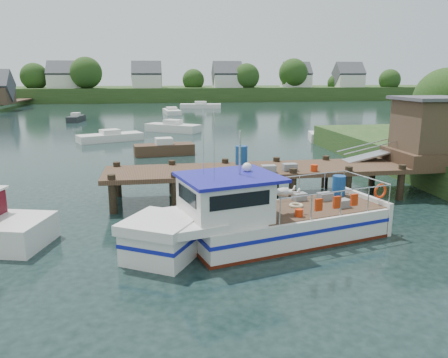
{
  "coord_description": "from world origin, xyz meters",
  "views": [
    {
      "loc": [
        -3.73,
        -18.65,
        5.43
      ],
      "look_at": [
        -1.0,
        -1.5,
        1.3
      ],
      "focal_mm": 35.0,
      "sensor_mm": 36.0,
      "label": 1
    }
  ],
  "objects": [
    {
      "name": "moored_rowboat",
      "position": [
        -3.13,
        11.83,
        0.44
      ],
      "size": [
        4.27,
        1.91,
        1.2
      ],
      "rotation": [
        0.0,
        0.0,
        -0.4
      ],
      "color": "#463021",
      "rests_on": "ground"
    },
    {
      "name": "moored_b",
      "position": [
        -1.97,
        24.64,
        0.44
      ],
      "size": [
        5.54,
        4.53,
        1.2
      ],
      "rotation": [
        0.0,
        0.0,
        0.03
      ],
      "color": "silver",
      "rests_on": "ground"
    },
    {
      "name": "dock",
      "position": [
        6.51,
        0.01,
        2.24
      ],
      "size": [
        16.6,
        3.0,
        4.78
      ],
      "color": "#463021",
      "rests_on": "ground"
    },
    {
      "name": "moored_e",
      "position": [
        -13.11,
        36.56,
        0.39
      ],
      "size": [
        1.77,
        3.97,
        1.06
      ],
      "rotation": [
        0.0,
        0.0,
        0.05
      ],
      "color": "black",
      "rests_on": "ground"
    },
    {
      "name": "moored_far",
      "position": [
        4.11,
        55.99,
        0.43
      ],
      "size": [
        7.13,
        3.32,
        1.17
      ],
      "rotation": [
        0.0,
        0.0,
        0.11
      ],
      "color": "silver",
      "rests_on": "ground"
    },
    {
      "name": "lobster_boat",
      "position": [
        -0.53,
        -5.38,
        0.82
      ],
      "size": [
        9.33,
        4.64,
        4.5
      ],
      "rotation": [
        0.0,
        0.0,
        0.26
      ],
      "color": "silver",
      "rests_on": "ground"
    },
    {
      "name": "moored_c",
      "position": [
        12.81,
        15.6,
        0.43
      ],
      "size": [
        7.81,
        4.19,
        1.17
      ],
      "rotation": [
        0.0,
        0.0,
        -0.41
      ],
      "color": "silver",
      "rests_on": "ground"
    },
    {
      "name": "ground_plane",
      "position": [
        0.0,
        0.0,
        0.0
      ],
      "size": [
        160.0,
        160.0,
        0.0
      ],
      "primitive_type": "plane",
      "color": "black"
    },
    {
      "name": "moored_a",
      "position": [
        -7.49,
        19.19,
        0.37
      ],
      "size": [
        5.63,
        3.79,
        0.98
      ],
      "rotation": [
        0.0,
        0.0,
        0.06
      ],
      "color": "silver",
      "rests_on": "ground"
    },
    {
      "name": "far_shore",
      "position": [
        0.01,
        82.37,
        2.1
      ],
      "size": [
        140.0,
        42.55,
        9.22
      ],
      "color": "#2E491E",
      "rests_on": "ground"
    },
    {
      "name": "moored_d",
      "position": [
        -1.21,
        45.53,
        0.37
      ],
      "size": [
        2.53,
        6.02,
        1.0
      ],
      "rotation": [
        0.0,
        0.0,
        -0.43
      ],
      "color": "silver",
      "rests_on": "ground"
    }
  ]
}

